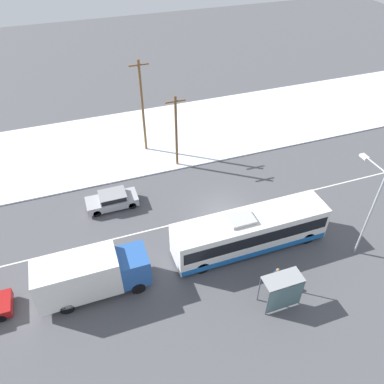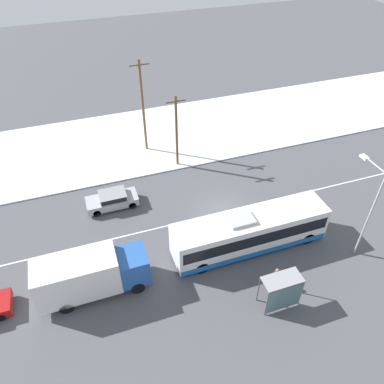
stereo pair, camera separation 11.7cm
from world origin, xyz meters
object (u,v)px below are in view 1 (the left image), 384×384
at_px(sedan_car, 112,199).
at_px(utility_pole_snowlot, 142,106).
at_px(city_bus, 250,231).
at_px(streetlamp, 369,201).
at_px(bus_shelter, 284,289).
at_px(box_truck, 91,275).
at_px(utility_pole_roadside, 176,131).
at_px(pedestrian_at_stop, 277,275).

height_order(sedan_car, utility_pole_snowlot, utility_pole_snowlot).
height_order(city_bus, streetlamp, streetlamp).
height_order(sedan_car, bus_shelter, bus_shelter).
xyz_separation_m(box_truck, utility_pole_roadside, (9.50, 11.90, 1.97)).
bearing_deg(city_bus, sedan_car, 138.30).
height_order(city_bus, pedestrian_at_stop, city_bus).
bearing_deg(box_truck, utility_pole_roadside, 51.40).
distance_m(sedan_car, utility_pole_roadside, 8.40).
height_order(streetlamp, utility_pole_roadside, streetlamp).
xyz_separation_m(sedan_car, pedestrian_at_stop, (8.88, -11.46, 0.24)).
relative_size(pedestrian_at_stop, streetlamp, 0.22).
xyz_separation_m(bus_shelter, streetlamp, (7.39, 2.58, 2.96)).
height_order(sedan_car, streetlamp, streetlamp).
relative_size(sedan_car, utility_pole_roadside, 0.59).
xyz_separation_m(city_bus, streetlamp, (7.08, -2.67, 3.09)).
bearing_deg(sedan_car, city_bus, 138.30).
xyz_separation_m(city_bus, pedestrian_at_stop, (0.19, -3.72, -0.55)).
relative_size(box_truck, pedestrian_at_stop, 4.36).
relative_size(box_truck, streetlamp, 0.96).
bearing_deg(box_truck, bus_shelter, -24.28).
relative_size(city_bus, sedan_car, 2.72).
distance_m(streetlamp, utility_pole_snowlot, 20.99).
bearing_deg(bus_shelter, pedestrian_at_stop, 71.92).
height_order(box_truck, pedestrian_at_stop, box_truck).
bearing_deg(utility_pole_roadside, utility_pole_snowlot, 121.40).
distance_m(box_truck, bus_shelter, 12.11).
bearing_deg(streetlamp, pedestrian_at_stop, -171.36).
height_order(city_bus, utility_pole_roadside, utility_pole_roadside).
bearing_deg(utility_pole_roadside, box_truck, -128.60).
distance_m(city_bus, streetlamp, 8.17).
bearing_deg(utility_pole_snowlot, streetlamp, -58.11).
bearing_deg(pedestrian_at_stop, bus_shelter, -108.08).
bearing_deg(city_bus, utility_pole_snowlot, 104.83).
distance_m(sedan_car, streetlamp, 19.29).
xyz_separation_m(bus_shelter, utility_pole_roadside, (-1.54, 16.88, 2.06)).
bearing_deg(bus_shelter, utility_pole_snowlot, 100.27).
bearing_deg(pedestrian_at_stop, box_truck, 163.38).
bearing_deg(streetlamp, sedan_car, 146.56).
bearing_deg(city_bus, utility_pole_roadside, 99.08).
height_order(bus_shelter, utility_pole_snowlot, utility_pole_snowlot).
distance_m(city_bus, utility_pole_roadside, 11.97).
xyz_separation_m(city_bus, bus_shelter, (-0.32, -5.25, 0.12)).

